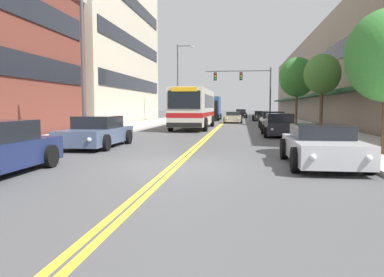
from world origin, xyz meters
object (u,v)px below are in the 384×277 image
Objects in this scene: street_tree_right_mid at (322,74)px; street_lamp_left_near at (91,41)px; city_bus at (194,107)px; car_silver_parked_right_foreground at (321,146)px; car_beige_moving_second at (233,118)px; fire_hydrant at (310,128)px; car_slate_blue_parked_left_mid at (97,133)px; street_lamp_left_far at (180,77)px; car_black_moving_lead at (241,114)px; car_charcoal_parked_right_far at (280,126)px; car_white_parked_right_mid at (273,121)px; traffic_signal_mast at (247,83)px; box_truck at (210,108)px; car_dark_grey_parked_right_end at (261,116)px; street_tree_right_far at (297,77)px.

street_lamp_left_near is at bearing -138.97° from street_tree_right_mid.
street_lamp_left_near is 1.48× the size of street_tree_right_mid.
city_bus is at bearing 163.34° from street_tree_right_mid.
car_silver_parked_right_foreground is (6.20, -18.70, -1.17)m from city_bus.
street_lamp_left_near reaches higher than car_beige_moving_second.
car_silver_parked_right_foreground is 11.33m from street_lamp_left_near.
street_tree_right_mid is 7.01× the size of fire_hydrant.
car_slate_blue_parked_left_mid is 27.20m from street_lamp_left_far.
car_black_moving_lead is 44.89m from street_lamp_left_near.
car_silver_parked_right_foreground is at bearing -28.63° from street_lamp_left_near.
car_charcoal_parked_right_far is 37.83m from car_black_moving_lead.
city_bus is at bearing -179.10° from car_white_parked_right_mid.
street_lamp_left_near is 25.94m from street_lamp_left_far.
city_bus is 1.45× the size of traffic_signal_mast.
fire_hydrant is at bearing -80.93° from traffic_signal_mast.
traffic_signal_mast reaches higher than city_bus.
car_charcoal_parked_right_far is 0.98× the size of car_black_moving_lead.
street_lamp_left_near reaches higher than car_black_moving_lead.
traffic_signal_mast is at bearing 7.52° from street_lamp_left_far.
fire_hydrant is (-1.60, -5.02, -3.52)m from street_tree_right_mid.
car_charcoal_parked_right_far is at bearing -76.44° from box_truck.
traffic_signal_mast is at bearing 74.48° from street_lamp_left_near.
car_slate_blue_parked_left_mid reaches higher than car_dark_grey_parked_right_end.
car_white_parked_right_mid is 1.00× the size of car_dark_grey_parked_right_end.
car_white_parked_right_mid is at bearing -81.93° from traffic_signal_mast.
box_truck is 1.29× the size of street_tree_right_mid.
street_tree_right_far is (8.93, 5.93, 2.75)m from city_bus.
car_dark_grey_parked_right_end is at bearing 98.53° from street_tree_right_mid.
city_bus reaches higher than car_white_parked_right_mid.
car_charcoal_parked_right_far is 14.01m from street_tree_right_far.
fire_hydrant is (4.86, -18.64, -0.07)m from car_beige_moving_second.
traffic_signal_mast is 0.85× the size of street_lamp_left_far.
car_slate_blue_parked_left_mid reaches higher than fire_hydrant.
car_black_moving_lead is at bearing 82.14° from car_slate_blue_parked_left_mid.
box_truck is 0.92× the size of traffic_signal_mast.
street_tree_right_far is (9.17, -13.14, 2.94)m from box_truck.
city_bus is 14.26m from traffic_signal_mast.
car_charcoal_parked_right_far is at bearing 35.07° from street_lamp_left_near.
car_beige_moving_second is at bearing -120.96° from traffic_signal_mast.
car_dark_grey_parked_right_end reaches higher than fire_hydrant.
street_lamp_left_far is at bearing 166.52° from car_beige_moving_second.
car_silver_parked_right_foreground is 49.29m from car_black_moving_lead.
car_charcoal_parked_right_far is 0.67× the size of box_truck.
street_tree_right_mid is (3.30, 4.41, 3.42)m from car_charcoal_parked_right_far.
car_beige_moving_second is 0.56× the size of street_lamp_left_near.
car_black_moving_lead is 19.74m from car_beige_moving_second.
car_white_parked_right_mid is (6.30, 0.10, -1.12)m from city_bus.
street_tree_right_far reaches higher than traffic_signal_mast.
street_lamp_left_near reaches higher than car_charcoal_parked_right_far.
city_bus is at bearing -109.35° from car_dark_grey_parked_right_end.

